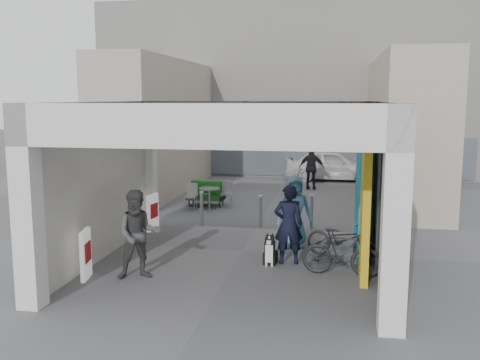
% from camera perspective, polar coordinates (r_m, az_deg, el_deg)
% --- Properties ---
extents(ground, '(90.00, 90.00, 0.00)m').
position_cam_1_polar(ground, '(12.75, 0.25, -7.57)').
color(ground, '#56555A').
rests_on(ground, ground).
extents(arcade_canopy, '(6.40, 6.45, 6.40)m').
position_cam_1_polar(arcade_canopy, '(11.42, 2.24, 2.30)').
color(arcade_canopy, silver).
rests_on(arcade_canopy, ground).
extents(far_building, '(18.00, 4.08, 8.00)m').
position_cam_1_polar(far_building, '(26.15, 5.47, 9.58)').
color(far_building, silver).
rests_on(far_building, ground).
extents(plaza_bldg_left, '(2.00, 9.00, 5.00)m').
position_cam_1_polar(plaza_bldg_left, '(20.67, -8.64, 5.63)').
color(plaza_bldg_left, '#A49A87').
rests_on(plaza_bldg_left, ground).
extents(plaza_bldg_right, '(2.00, 9.00, 5.00)m').
position_cam_1_polar(plaza_bldg_right, '(19.75, 17.08, 5.21)').
color(plaza_bldg_right, '#A49A87').
rests_on(plaza_bldg_right, ground).
extents(bollard_left, '(0.09, 0.09, 0.97)m').
position_cam_1_polar(bollard_left, '(15.09, -4.11, -3.12)').
color(bollard_left, '#999DA1').
rests_on(bollard_left, ground).
extents(bollard_center, '(0.09, 0.09, 0.88)m').
position_cam_1_polar(bollard_center, '(14.99, 2.19, -3.38)').
color(bollard_center, '#999DA1').
rests_on(bollard_center, ground).
extents(bollard_right, '(0.09, 0.09, 0.95)m').
position_cam_1_polar(bollard_right, '(14.87, 7.65, -3.40)').
color(bollard_right, '#999DA1').
rests_on(bollard_right, ground).
extents(advert_board_near, '(0.18, 0.56, 1.00)m').
position_cam_1_polar(advert_board_near, '(11.17, -16.12, -7.59)').
color(advert_board_near, white).
rests_on(advert_board_near, ground).
extents(advert_board_far, '(0.18, 0.56, 1.00)m').
position_cam_1_polar(advert_board_far, '(14.77, -9.29, -3.40)').
color(advert_board_far, white).
rests_on(advert_board_far, ground).
extents(cafe_set, '(1.40, 1.13, 0.85)m').
position_cam_1_polar(cafe_set, '(17.69, -3.43, -1.98)').
color(cafe_set, '#98999D').
rests_on(cafe_set, ground).
extents(produce_stand, '(1.25, 0.68, 0.82)m').
position_cam_1_polar(produce_stand, '(18.03, -3.64, -1.69)').
color(produce_stand, black).
rests_on(produce_stand, ground).
extents(crate_stack, '(0.46, 0.36, 0.56)m').
position_cam_1_polar(crate_stack, '(19.77, 5.77, -0.93)').
color(crate_stack, '#185017').
rests_on(crate_stack, ground).
extents(border_collie, '(0.27, 0.52, 0.72)m').
position_cam_1_polar(border_collie, '(11.68, 3.21, -7.66)').
color(border_collie, black).
rests_on(border_collie, ground).
extents(man_with_dog, '(0.71, 0.54, 1.74)m').
position_cam_1_polar(man_with_dog, '(11.65, 5.19, -4.74)').
color(man_with_dog, black).
rests_on(man_with_dog, ground).
extents(man_back_turned, '(1.06, 0.96, 1.79)m').
position_cam_1_polar(man_back_turned, '(10.85, -10.80, -5.73)').
color(man_back_turned, '#3F3F42').
rests_on(man_back_turned, ground).
extents(man_elderly, '(0.97, 0.76, 1.75)m').
position_cam_1_polar(man_elderly, '(12.99, 5.78, -3.32)').
color(man_elderly, '#5583A6').
rests_on(man_elderly, ground).
extents(man_crates, '(1.04, 0.50, 1.72)m').
position_cam_1_polar(man_crates, '(21.25, 7.65, 1.28)').
color(man_crates, black).
rests_on(man_crates, ground).
extents(bicycle_front, '(1.80, 1.29, 0.90)m').
position_cam_1_polar(bicycle_front, '(12.22, 10.80, -6.26)').
color(bicycle_front, black).
rests_on(bicycle_front, ground).
extents(bicycle_rear, '(1.65, 0.63, 0.96)m').
position_cam_1_polar(bicycle_rear, '(11.10, 10.78, -7.62)').
color(bicycle_rear, black).
rests_on(bicycle_rear, ground).
extents(white_van, '(4.10, 1.77, 1.38)m').
position_cam_1_polar(white_van, '(23.75, 9.80, 1.60)').
color(white_van, silver).
rests_on(white_van, ground).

